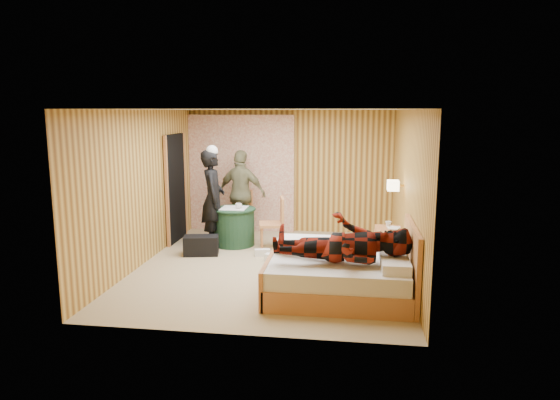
# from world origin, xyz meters

# --- Properties ---
(floor) EXTENTS (4.20, 5.00, 0.01)m
(floor) POSITION_xyz_m (0.00, 0.00, 0.00)
(floor) COLOR tan
(floor) RESTS_ON ground
(ceiling) EXTENTS (4.20, 5.00, 0.01)m
(ceiling) POSITION_xyz_m (0.00, 0.00, 2.50)
(ceiling) COLOR silver
(ceiling) RESTS_ON wall_back
(wall_back) EXTENTS (4.20, 0.02, 2.50)m
(wall_back) POSITION_xyz_m (0.00, 2.50, 1.25)
(wall_back) COLOR gold
(wall_back) RESTS_ON floor
(wall_left) EXTENTS (0.02, 5.00, 2.50)m
(wall_left) POSITION_xyz_m (-2.10, 0.00, 1.25)
(wall_left) COLOR gold
(wall_left) RESTS_ON floor
(wall_right) EXTENTS (0.02, 5.00, 2.50)m
(wall_right) POSITION_xyz_m (2.10, 0.00, 1.25)
(wall_right) COLOR gold
(wall_right) RESTS_ON floor
(curtain) EXTENTS (2.20, 0.08, 2.40)m
(curtain) POSITION_xyz_m (-1.00, 2.43, 1.20)
(curtain) COLOR white
(curtain) RESTS_ON floor
(doorway) EXTENTS (0.06, 0.90, 2.05)m
(doorway) POSITION_xyz_m (-2.06, 1.40, 1.02)
(doorway) COLOR black
(doorway) RESTS_ON floor
(wall_lamp) EXTENTS (0.26, 0.24, 0.16)m
(wall_lamp) POSITION_xyz_m (1.92, 0.45, 1.30)
(wall_lamp) COLOR gold
(wall_lamp) RESTS_ON wall_right
(bed) EXTENTS (1.94, 1.48, 1.02)m
(bed) POSITION_xyz_m (1.13, -1.12, 0.30)
(bed) COLOR tan
(bed) RESTS_ON floor
(nightstand) EXTENTS (0.45, 0.61, 0.59)m
(nightstand) POSITION_xyz_m (1.88, 0.45, 0.30)
(nightstand) COLOR tan
(nightstand) RESTS_ON floor
(round_table) EXTENTS (0.80, 0.80, 0.71)m
(round_table) POSITION_xyz_m (-0.88, 1.22, 0.36)
(round_table) COLOR #1E422C
(round_table) RESTS_ON floor
(chair_far) EXTENTS (0.43, 0.43, 0.93)m
(chair_far) POSITION_xyz_m (-0.88, 1.86, 0.54)
(chair_far) COLOR tan
(chair_far) RESTS_ON floor
(chair_near) EXTENTS (0.51, 0.51, 0.95)m
(chair_near) POSITION_xyz_m (-0.07, 1.05, 0.55)
(chair_near) COLOR tan
(chair_near) RESTS_ON floor
(duffel_bag) EXTENTS (0.64, 0.43, 0.34)m
(duffel_bag) POSITION_xyz_m (-1.31, 0.51, 0.17)
(duffel_bag) COLOR black
(duffel_bag) RESTS_ON floor
(sneaker_left) EXTENTS (0.31, 0.19, 0.13)m
(sneaker_left) POSITION_xyz_m (0.00, 0.28, 0.06)
(sneaker_left) COLOR silver
(sneaker_left) RESTS_ON floor
(sneaker_right) EXTENTS (0.28, 0.17, 0.12)m
(sneaker_right) POSITION_xyz_m (-0.24, 0.59, 0.06)
(sneaker_right) COLOR silver
(sneaker_right) RESTS_ON floor
(woman_standing) EXTENTS (0.56, 0.73, 1.79)m
(woman_standing) POSITION_xyz_m (-1.24, 1.10, 0.90)
(woman_standing) COLOR black
(woman_standing) RESTS_ON floor
(man_at_table) EXTENTS (1.08, 0.64, 1.72)m
(man_at_table) POSITION_xyz_m (-0.88, 1.89, 0.86)
(man_at_table) COLOR #74714D
(man_at_table) RESTS_ON floor
(man_on_bed) EXTENTS (0.86, 0.67, 1.77)m
(man_on_bed) POSITION_xyz_m (1.15, -1.35, 0.94)
(man_on_bed) COLOR maroon
(man_on_bed) RESTS_ON bed
(book_lower) EXTENTS (0.22, 0.26, 0.02)m
(book_lower) POSITION_xyz_m (1.88, 0.40, 0.60)
(book_lower) COLOR silver
(book_lower) RESTS_ON nightstand
(book_upper) EXTENTS (0.23, 0.27, 0.02)m
(book_upper) POSITION_xyz_m (1.88, 0.40, 0.62)
(book_upper) COLOR silver
(book_upper) RESTS_ON nightstand
(cup_nightstand) EXTENTS (0.12, 0.12, 0.09)m
(cup_nightstand) POSITION_xyz_m (1.88, 0.58, 0.63)
(cup_nightstand) COLOR silver
(cup_nightstand) RESTS_ON nightstand
(cup_table) EXTENTS (0.13, 0.13, 0.10)m
(cup_table) POSITION_xyz_m (-0.78, 1.17, 0.76)
(cup_table) COLOR silver
(cup_table) RESTS_ON round_table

